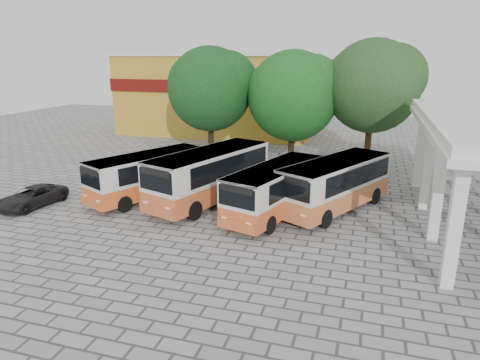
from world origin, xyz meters
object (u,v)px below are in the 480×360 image
(bus_far_right, at_px, (336,182))
(parked_car, at_px, (32,197))
(bus_centre_right, at_px, (276,187))
(bus_centre_left, at_px, (210,173))
(bus_far_left, at_px, (148,173))

(bus_far_right, relative_size, parked_car, 2.09)
(parked_car, bearing_deg, bus_centre_right, 19.61)
(bus_centre_right, distance_m, parked_car, 13.50)
(bus_centre_left, bearing_deg, bus_far_left, -155.64)
(bus_far_left, distance_m, bus_centre_right, 7.73)
(bus_centre_left, distance_m, bus_centre_right, 4.13)
(bus_far_right, xyz_separation_m, parked_car, (-16.08, -4.26, -1.05))
(bus_far_left, relative_size, bus_centre_left, 0.89)
(parked_car, bearing_deg, bus_centre_left, 29.53)
(bus_far_left, height_order, bus_centre_right, bus_centre_right)
(bus_centre_left, bearing_deg, parked_car, -139.98)
(bus_far_right, bearing_deg, bus_centre_left, -146.79)
(bus_far_left, height_order, bus_far_right, bus_far_right)
(bus_far_left, distance_m, parked_car, 6.44)
(bus_far_left, bearing_deg, parked_car, -124.05)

